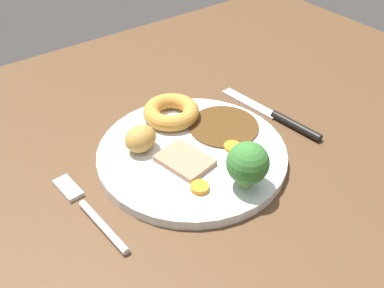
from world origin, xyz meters
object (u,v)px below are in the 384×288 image
(broccoli_floret, at_px, (248,163))
(meat_slice_main, at_px, (185,160))
(carrot_coin_front, at_px, (202,186))
(fork, at_px, (88,210))
(dinner_plate, at_px, (192,154))
(knife, at_px, (278,117))
(yorkshire_pudding, at_px, (171,112))
(roast_potato_left, at_px, (141,139))
(carrot_coin_back, at_px, (232,147))

(broccoli_floret, bearing_deg, meat_slice_main, 114.74)
(carrot_coin_front, bearing_deg, fork, 154.42)
(dinner_plate, distance_m, fork, 0.16)
(meat_slice_main, height_order, knife, meat_slice_main)
(yorkshire_pudding, xyz_separation_m, knife, (0.14, -0.08, -0.02))
(meat_slice_main, height_order, roast_potato_left, roast_potato_left)
(roast_potato_left, xyz_separation_m, carrot_coin_back, (0.10, -0.07, -0.02))
(carrot_coin_back, bearing_deg, dinner_plate, 147.60)
(meat_slice_main, relative_size, fork, 0.44)
(roast_potato_left, height_order, broccoli_floret, broccoli_floret)
(meat_slice_main, distance_m, fork, 0.14)
(dinner_plate, height_order, fork, dinner_plate)
(meat_slice_main, distance_m, carrot_coin_front, 0.05)
(dinner_plate, height_order, yorkshire_pudding, yorkshire_pudding)
(dinner_plate, bearing_deg, knife, -2.01)
(meat_slice_main, xyz_separation_m, carrot_coin_front, (-0.01, -0.05, -0.00))
(dinner_plate, height_order, knife, dinner_plate)
(yorkshire_pudding, bearing_deg, fork, -154.91)
(meat_slice_main, relative_size, carrot_coin_back, 2.92)
(yorkshire_pudding, distance_m, carrot_coin_front, 0.15)
(knife, bearing_deg, fork, 83.68)
(carrot_coin_front, bearing_deg, knife, 17.44)
(fork, bearing_deg, roast_potato_left, -69.43)
(carrot_coin_back, xyz_separation_m, fork, (-0.20, 0.02, -0.01))
(roast_potato_left, height_order, carrot_coin_front, roast_potato_left)
(carrot_coin_back, relative_size, knife, 0.12)
(broccoli_floret, distance_m, knife, 0.18)
(knife, bearing_deg, roast_potato_left, 71.04)
(yorkshire_pudding, relative_size, fork, 0.54)
(roast_potato_left, xyz_separation_m, knife, (0.21, -0.05, -0.03))
(roast_potato_left, distance_m, fork, 0.12)
(dinner_plate, bearing_deg, fork, -177.79)
(carrot_coin_back, height_order, broccoli_floret, broccoli_floret)
(dinner_plate, xyz_separation_m, meat_slice_main, (-0.02, -0.02, 0.01))
(roast_potato_left, distance_m, carrot_coin_back, 0.12)
(carrot_coin_front, height_order, broccoli_floret, broccoli_floret)
(dinner_plate, height_order, broccoli_floret, broccoli_floret)
(yorkshire_pudding, height_order, roast_potato_left, roast_potato_left)
(dinner_plate, distance_m, yorkshire_pudding, 0.08)
(meat_slice_main, distance_m, carrot_coin_back, 0.07)
(meat_slice_main, relative_size, knife, 0.36)
(broccoli_floret, xyz_separation_m, knife, (0.15, 0.09, -0.04))
(roast_potato_left, height_order, fork, roast_potato_left)
(dinner_plate, relative_size, yorkshire_pudding, 3.11)
(roast_potato_left, xyz_separation_m, carrot_coin_front, (0.02, -0.11, -0.01))
(dinner_plate, xyz_separation_m, fork, (-0.16, -0.01, -0.00))
(broccoli_floret, bearing_deg, carrot_coin_back, 62.28)
(carrot_coin_back, bearing_deg, knife, 11.84)
(knife, bearing_deg, meat_slice_main, 86.76)
(dinner_plate, relative_size, broccoli_floret, 4.16)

